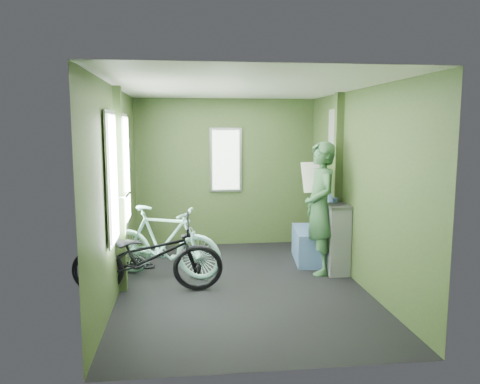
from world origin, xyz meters
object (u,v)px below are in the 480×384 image
object	(u,v)px
waste_box	(336,239)
bench_seat	(315,241)
bicycle_black	(149,294)
bicycle_mint	(164,277)
passenger	(320,208)

from	to	relation	value
waste_box	bench_seat	size ratio (longest dim) A/B	0.94
bicycle_black	bench_seat	distance (m)	2.47
bicycle_black	waste_box	xyz separation A→B (m)	(2.32, 0.48, 0.44)
bicycle_black	bicycle_mint	size ratio (longest dim) A/B	1.10
bicycle_mint	bench_seat	distance (m)	2.14
bicycle_black	passenger	world-z (taller)	passenger
bicycle_black	bicycle_mint	world-z (taller)	bicycle_black
bicycle_mint	bench_seat	size ratio (longest dim) A/B	1.59
passenger	bench_seat	distance (m)	0.78
passenger	waste_box	xyz separation A→B (m)	(0.20, -0.06, -0.40)
bicycle_black	passenger	xyz separation A→B (m)	(2.12, 0.54, 0.84)
passenger	waste_box	distance (m)	0.45
passenger	bicycle_black	bearing A→B (deg)	-77.91
bicycle_black	waste_box	world-z (taller)	waste_box
bench_seat	bicycle_mint	bearing A→B (deg)	-158.98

